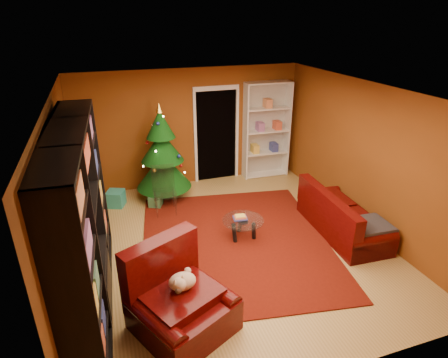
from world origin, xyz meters
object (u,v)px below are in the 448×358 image
object	(u,v)px
gift_box_green	(156,201)
white_bookshelf	(266,131)
dog	(182,281)
sofa	(344,212)
gift_box_teal	(116,198)
coffee_table	(243,229)
acrylic_chair	(165,194)
rug	(235,241)
gift_box_red	(171,191)
media_unit	(80,225)
armchair	(183,300)
christmas_tree	(162,153)

from	to	relation	value
gift_box_green	white_bookshelf	world-z (taller)	white_bookshelf
gift_box_green	dog	xyz separation A→B (m)	(-0.16, -3.30, 0.55)
dog	sofa	size ratio (longest dim) A/B	0.21
gift_box_teal	coffee_table	size ratio (longest dim) A/B	0.45
sofa	acrylic_chair	bearing A→B (deg)	62.52
rug	gift_box_green	world-z (taller)	gift_box_green
rug	gift_box_teal	size ratio (longest dim) A/B	11.20
gift_box_red	sofa	size ratio (longest dim) A/B	0.11
dog	coffee_table	bearing A→B (deg)	22.73
media_unit	acrylic_chair	bearing A→B (deg)	60.21
rug	gift_box_teal	world-z (taller)	gift_box_teal
rug	white_bookshelf	size ratio (longest dim) A/B	1.59
acrylic_chair	armchair	bearing A→B (deg)	-91.60
white_bookshelf	gift_box_red	bearing A→B (deg)	-168.06
christmas_tree	gift_box_teal	distance (m)	1.33
gift_box_red	coffee_table	xyz separation A→B (m)	(0.87, -2.08, 0.09)
rug	sofa	xyz separation A→B (m)	(1.95, -0.30, 0.40)
media_unit	white_bookshelf	size ratio (longest dim) A/B	1.40
dog	gift_box_teal	bearing A→B (deg)	73.55
media_unit	coffee_table	xyz separation A→B (m)	(2.52, 0.86, -1.04)
rug	media_unit	distance (m)	2.76
gift_box_teal	white_bookshelf	world-z (taller)	white_bookshelf
sofa	gift_box_green	bearing A→B (deg)	59.00
gift_box_teal	armchair	bearing A→B (deg)	-80.98
gift_box_red	white_bookshelf	distance (m)	2.63
gift_box_teal	gift_box_green	world-z (taller)	gift_box_teal
rug	dog	bearing A→B (deg)	-128.93
gift_box_red	gift_box_teal	bearing A→B (deg)	-174.22
armchair	white_bookshelf	bearing A→B (deg)	28.45
armchair	sofa	bearing A→B (deg)	-3.77
gift_box_teal	sofa	size ratio (longest dim) A/B	0.17
media_unit	gift_box_red	world-z (taller)	media_unit
white_bookshelf	acrylic_chair	size ratio (longest dim) A/B	2.66
rug	media_unit	world-z (taller)	media_unit
dog	gift_box_green	bearing A→B (deg)	61.20
rug	gift_box_red	bearing A→B (deg)	107.89
white_bookshelf	acrylic_chair	world-z (taller)	white_bookshelf
media_unit	white_bookshelf	world-z (taller)	media_unit
gift_box_green	gift_box_red	distance (m)	0.57
christmas_tree	gift_box_teal	xyz separation A→B (m)	(-1.03, -0.09, -0.83)
media_unit	christmas_tree	xyz separation A→B (m)	(1.52, 2.91, -0.24)
gift_box_teal	media_unit	bearing A→B (deg)	-99.84
gift_box_green	white_bookshelf	bearing A→B (deg)	16.05
coffee_table	rug	bearing A→B (deg)	-156.82
gift_box_red	sofa	bearing A→B (deg)	-42.95
rug	gift_box_teal	xyz separation A→B (m)	(-1.86, 2.04, 0.15)
dog	coffee_table	size ratio (longest dim) A/B	0.55
rug	white_bookshelf	world-z (taller)	white_bookshelf
sofa	acrylic_chair	distance (m)	3.35
gift_box_green	gift_box_red	world-z (taller)	gift_box_green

